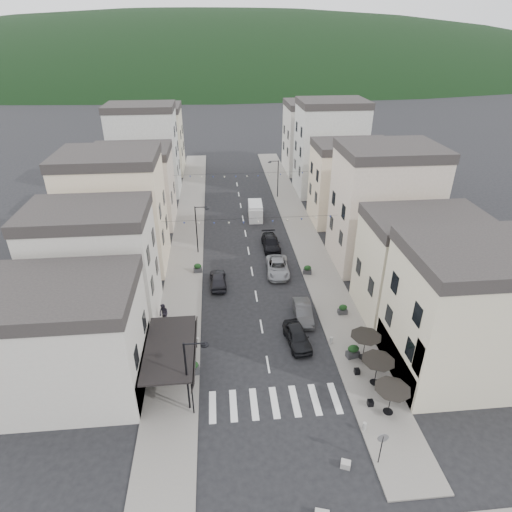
{
  "coord_description": "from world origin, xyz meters",
  "views": [
    {
      "loc": [
        -3.46,
        -20.11,
        24.16
      ],
      "look_at": [
        0.18,
        18.09,
        3.5
      ],
      "focal_mm": 30.0,
      "sensor_mm": 36.0,
      "label": 1
    }
  ],
  "objects_px": {
    "delivery_van": "(255,210)",
    "pedestrian_b": "(164,313)",
    "parked_car_e": "(218,279)",
    "pedestrian_a": "(171,341)",
    "parked_car_c": "(278,267)",
    "parked_car_a": "(297,336)",
    "parked_car_d": "(271,243)",
    "parked_car_b": "(303,312)"
  },
  "relations": [
    {
      "from": "parked_car_c",
      "to": "pedestrian_a",
      "type": "distance_m",
      "value": 15.99
    },
    {
      "from": "parked_car_e",
      "to": "pedestrian_b",
      "type": "xyz_separation_m",
      "value": [
        -5.02,
        -6.09,
        0.36
      ]
    },
    {
      "from": "parked_car_b",
      "to": "parked_car_e",
      "type": "height_order",
      "value": "parked_car_e"
    },
    {
      "from": "parked_car_d",
      "to": "pedestrian_a",
      "type": "bearing_deg",
      "value": -121.63
    },
    {
      "from": "pedestrian_a",
      "to": "parked_car_e",
      "type": "bearing_deg",
      "value": 59.79
    },
    {
      "from": "parked_car_a",
      "to": "parked_car_e",
      "type": "distance_m",
      "value": 12.04
    },
    {
      "from": "parked_car_a",
      "to": "pedestrian_b",
      "type": "distance_m",
      "value": 12.29
    },
    {
      "from": "parked_car_c",
      "to": "pedestrian_b",
      "type": "distance_m",
      "value": 14.13
    },
    {
      "from": "parked_car_c",
      "to": "parked_car_d",
      "type": "xyz_separation_m",
      "value": [
        0.0,
        6.05,
        -0.0
      ]
    },
    {
      "from": "pedestrian_b",
      "to": "parked_car_d",
      "type": "bearing_deg",
      "value": 86.45
    },
    {
      "from": "parked_car_c",
      "to": "pedestrian_a",
      "type": "relative_size",
      "value": 3.27
    },
    {
      "from": "parked_car_c",
      "to": "pedestrian_b",
      "type": "bearing_deg",
      "value": -141.7
    },
    {
      "from": "parked_car_e",
      "to": "delivery_van",
      "type": "bearing_deg",
      "value": -108.95
    },
    {
      "from": "parked_car_a",
      "to": "parked_car_d",
      "type": "bearing_deg",
      "value": 83.76
    },
    {
      "from": "parked_car_b",
      "to": "delivery_van",
      "type": "distance_m",
      "value": 24.38
    },
    {
      "from": "parked_car_a",
      "to": "pedestrian_b",
      "type": "bearing_deg",
      "value": 154.84
    },
    {
      "from": "parked_car_e",
      "to": "delivery_van",
      "type": "distance_m",
      "value": 18.55
    },
    {
      "from": "pedestrian_a",
      "to": "parked_car_d",
      "type": "bearing_deg",
      "value": 51.39
    },
    {
      "from": "pedestrian_b",
      "to": "pedestrian_a",
      "type": "bearing_deg",
      "value": -40.71
    },
    {
      "from": "parked_car_a",
      "to": "pedestrian_a",
      "type": "height_order",
      "value": "pedestrian_a"
    },
    {
      "from": "parked_car_a",
      "to": "parked_car_b",
      "type": "distance_m",
      "value": 3.67
    },
    {
      "from": "pedestrian_b",
      "to": "parked_car_a",
      "type": "bearing_deg",
      "value": 17.09
    },
    {
      "from": "parked_car_a",
      "to": "parked_car_d",
      "type": "height_order",
      "value": "parked_car_a"
    },
    {
      "from": "parked_car_c",
      "to": "parked_car_d",
      "type": "relative_size",
      "value": 1.05
    },
    {
      "from": "pedestrian_b",
      "to": "parked_car_e",
      "type": "bearing_deg",
      "value": 86.51
    },
    {
      "from": "parked_car_a",
      "to": "parked_car_c",
      "type": "distance_m",
      "value": 12.0
    },
    {
      "from": "delivery_van",
      "to": "parked_car_e",
      "type": "bearing_deg",
      "value": -104.72
    },
    {
      "from": "parked_car_a",
      "to": "delivery_van",
      "type": "distance_m",
      "value": 27.77
    },
    {
      "from": "parked_car_b",
      "to": "parked_car_d",
      "type": "xyz_separation_m",
      "value": [
        -1.19,
        14.58,
        0.01
      ]
    },
    {
      "from": "delivery_van",
      "to": "parked_car_c",
      "type": "bearing_deg",
      "value": -83.49
    },
    {
      "from": "parked_car_a",
      "to": "delivery_van",
      "type": "bearing_deg",
      "value": 85.84
    },
    {
      "from": "parked_car_e",
      "to": "pedestrian_a",
      "type": "relative_size",
      "value": 2.65
    },
    {
      "from": "parked_car_d",
      "to": "parked_car_e",
      "type": "height_order",
      "value": "same"
    },
    {
      "from": "parked_car_c",
      "to": "parked_car_d",
      "type": "bearing_deg",
      "value": 93.7
    },
    {
      "from": "parked_car_e",
      "to": "parked_car_c",
      "type": "bearing_deg",
      "value": -165.07
    },
    {
      "from": "delivery_van",
      "to": "pedestrian_b",
      "type": "height_order",
      "value": "delivery_van"
    },
    {
      "from": "parked_car_e",
      "to": "parked_car_b",
      "type": "bearing_deg",
      "value": 138.39
    },
    {
      "from": "parked_car_e",
      "to": "delivery_van",
      "type": "relative_size",
      "value": 0.86
    },
    {
      "from": "parked_car_a",
      "to": "parked_car_c",
      "type": "relative_size",
      "value": 0.84
    },
    {
      "from": "parked_car_d",
      "to": "parked_car_a",
      "type": "bearing_deg",
      "value": -90.74
    },
    {
      "from": "delivery_van",
      "to": "pedestrian_a",
      "type": "height_order",
      "value": "delivery_van"
    },
    {
      "from": "parked_car_a",
      "to": "parked_car_c",
      "type": "bearing_deg",
      "value": 83.76
    }
  ]
}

